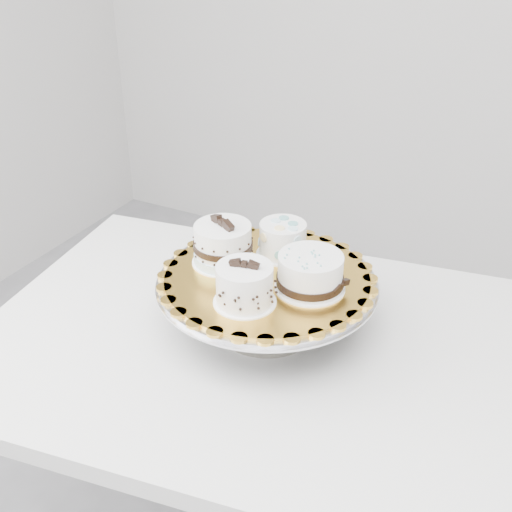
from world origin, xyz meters
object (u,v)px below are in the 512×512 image
at_px(table, 275,378).
at_px(cake_stand, 267,294).
at_px(cake_dots, 283,239).
at_px(cake_board, 267,277).
at_px(cake_banded, 223,246).
at_px(cake_ribbon, 311,274).
at_px(cake_swirl, 245,286).

height_order(table, cake_stand, cake_stand).
relative_size(cake_stand, cake_dots, 3.63).
relative_size(cake_board, cake_banded, 2.64).
relative_size(table, cake_ribbon, 8.77).
relative_size(table, cake_swirl, 10.49).
height_order(table, cake_banded, cake_banded).
bearing_deg(cake_ribbon, table, -137.99).
bearing_deg(table, cake_dots, 102.29).
xyz_separation_m(table, cake_swirl, (-0.03, -0.06, 0.24)).
distance_m(cake_board, cake_swirl, 0.10).
bearing_deg(cake_banded, cake_stand, 21.91).
distance_m(cake_board, cake_dots, 0.09).
bearing_deg(cake_swirl, table, 52.69).
xyz_separation_m(cake_banded, cake_dots, (0.09, 0.08, -0.00)).
xyz_separation_m(table, cake_dots, (-0.04, 0.12, 0.24)).
bearing_deg(cake_swirl, cake_banded, 122.33).
bearing_deg(cake_stand, cake_dots, 96.30).
xyz_separation_m(cake_board, cake_swirl, (0.00, -0.10, 0.04)).
bearing_deg(cake_banded, cake_ribbon, 23.11).
xyz_separation_m(table, cake_stand, (-0.03, 0.03, 0.16)).
height_order(cake_board, cake_swirl, cake_swirl).
bearing_deg(cake_banded, cake_board, 21.91).
distance_m(cake_swirl, cake_ribbon, 0.12).
distance_m(cake_stand, cake_banded, 0.12).
distance_m(cake_stand, cake_dots, 0.11).
relative_size(cake_board, cake_swirl, 3.26).
height_order(cake_stand, cake_swirl, cake_swirl).
distance_m(cake_banded, cake_ribbon, 0.18).
distance_m(table, cake_ribbon, 0.24).
xyz_separation_m(cake_dots, cake_ribbon, (0.10, -0.09, -0.00)).
bearing_deg(cake_ribbon, cake_swirl, -118.38).
xyz_separation_m(cake_stand, cake_swirl, (0.00, -0.10, 0.07)).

